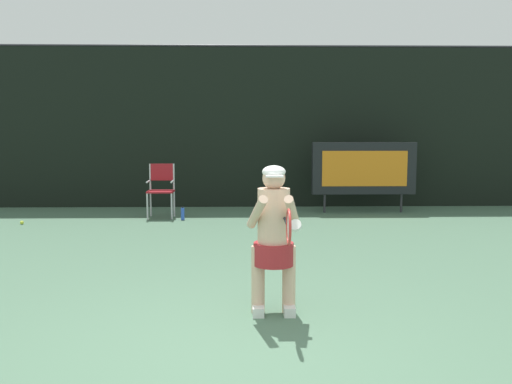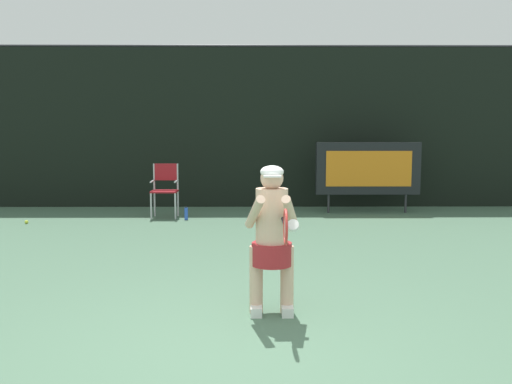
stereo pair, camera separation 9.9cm
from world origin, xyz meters
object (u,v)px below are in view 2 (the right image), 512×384
scoreboard (368,169)px  water_bottle (186,213)px  tennis_racket (285,226)px  umpire_chair (165,187)px  tennis_player (272,234)px  tennis_ball_loose (26,222)px

scoreboard → water_bottle: 3.95m
water_bottle → tennis_racket: tennis_racket is taller
tennis_racket → umpire_chair: bearing=110.7°
scoreboard → water_bottle: size_ratio=8.30×
tennis_player → tennis_racket: size_ratio=2.39×
scoreboard → tennis_ball_loose: (-6.72, -1.35, -0.91)m
water_bottle → tennis_ball_loose: size_ratio=3.90×
umpire_chair → water_bottle: umpire_chair is taller
umpire_chair → scoreboard: bearing=7.6°
scoreboard → water_bottle: scoreboard is taller
scoreboard → umpire_chair: size_ratio=2.04×
tennis_player → tennis_ball_loose: size_ratio=21.19×
water_bottle → tennis_ball_loose: bearing=-171.2°
tennis_racket → tennis_ball_loose: tennis_racket is taller
scoreboard → tennis_ball_loose: scoreboard is taller
tennis_ball_loose → tennis_player: bearing=-49.2°
tennis_player → tennis_racket: tennis_player is taller
scoreboard → water_bottle: (-3.76, -0.89, -0.82)m
tennis_player → tennis_ball_loose: (-4.45, 5.15, -0.74)m
scoreboard → tennis_player: scoreboard is taller
umpire_chair → tennis_player: size_ratio=0.75×
water_bottle → tennis_racket: 6.41m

